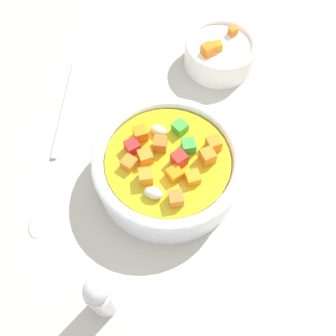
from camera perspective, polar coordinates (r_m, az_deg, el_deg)
name	(u,v)px	position (r cm, az deg, el deg)	size (l,w,h in cm)	color
ground_plane	(168,181)	(46.41, 0.00, -1.92)	(140.00, 140.00, 2.00)	#BAB2A0
soup_bowl_main	(168,166)	(43.23, 0.00, 0.25)	(16.49, 16.49, 5.65)	white
spoon	(56,144)	(49.25, -15.96, 3.43)	(17.07, 19.90, 0.87)	silver
side_bowl_small	(220,53)	(55.03, 7.50, 16.26)	(9.48, 9.48, 4.60)	white
pepper_shaker	(101,296)	(37.79, -9.71, -17.88)	(2.61, 2.61, 7.47)	silver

